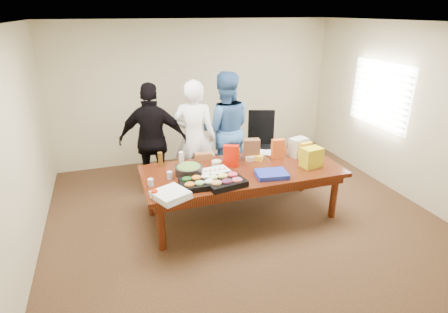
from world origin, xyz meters
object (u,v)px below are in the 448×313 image
object	(u,v)px
office_chair	(265,146)
person_right	(225,129)
conference_table	(242,193)
salad_bowl	(189,170)
sheet_cake	(215,173)
person_center	(195,138)

from	to	relation	value
office_chair	person_right	world-z (taller)	person_right
conference_table	salad_bowl	world-z (taller)	salad_bowl
conference_table	salad_bowl	distance (m)	0.88
sheet_cake	office_chair	bearing A→B (deg)	35.19
salad_bowl	sheet_cake	bearing A→B (deg)	-20.92
conference_table	person_right	bearing A→B (deg)	83.71
person_center	salad_bowl	xyz separation A→B (m)	(-0.31, -0.90, -0.13)
person_center	person_right	world-z (taller)	person_right
office_chair	sheet_cake	xyz separation A→B (m)	(-1.33, -1.27, 0.22)
conference_table	sheet_cake	world-z (taller)	sheet_cake
office_chair	conference_table	bearing A→B (deg)	-108.42
conference_table	person_center	world-z (taller)	person_center
salad_bowl	conference_table	bearing A→B (deg)	-5.14
sheet_cake	salad_bowl	world-z (taller)	salad_bowl
person_right	office_chair	bearing A→B (deg)	-166.06
conference_table	office_chair	world-z (taller)	office_chair
person_center	sheet_cake	xyz separation A→B (m)	(0.03, -1.03, -0.16)
person_right	sheet_cake	bearing A→B (deg)	77.90
person_center	salad_bowl	world-z (taller)	person_center
conference_table	office_chair	distance (m)	1.52
sheet_cake	salad_bowl	distance (m)	0.36
sheet_cake	person_center	bearing A→B (deg)	83.03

